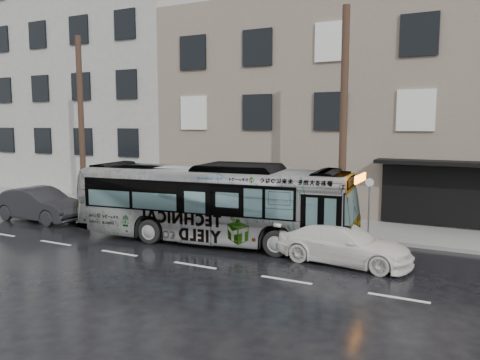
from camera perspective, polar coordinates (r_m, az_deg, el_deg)
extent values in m
plane|color=black|center=(19.39, -9.59, -7.00)|extent=(120.00, 120.00, 0.00)
cube|color=gray|center=(23.40, -2.44, -4.33)|extent=(90.00, 3.60, 0.15)
cube|color=gray|center=(28.51, 14.35, 8.44)|extent=(20.00, 12.00, 11.00)
cube|color=#AEADA4|center=(41.54, -18.38, 11.20)|extent=(26.00, 15.00, 16.00)
cylinder|color=#3F2A1F|center=(19.01, 12.50, 6.81)|extent=(0.30, 0.30, 9.00)
cylinder|color=#3F2A1F|center=(26.27, -18.79, 6.58)|extent=(0.30, 0.30, 9.00)
cylinder|color=slate|center=(19.05, 15.45, -3.26)|extent=(0.06, 0.06, 2.40)
imported|color=#B2B2B2|center=(18.31, -3.35, -2.79)|extent=(11.33, 3.76, 3.10)
imported|color=white|center=(16.08, 12.50, -7.57)|extent=(4.63, 2.19, 1.31)
imported|color=black|center=(24.29, -23.25, -2.75)|extent=(4.83, 1.73, 1.59)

